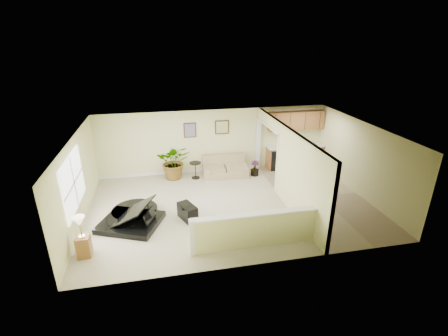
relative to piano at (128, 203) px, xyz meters
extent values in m
plane|color=#B7A98E|center=(3.16, 0.43, -0.64)|extent=(9.00, 9.00, 0.00)
cube|color=beige|center=(3.16, 3.43, 0.61)|extent=(9.00, 0.04, 2.50)
cube|color=beige|center=(3.16, -2.57, 0.61)|extent=(9.00, 0.04, 2.50)
cube|color=beige|center=(-1.34, 0.43, 0.61)|extent=(0.04, 6.00, 2.50)
cube|color=beige|center=(7.66, 0.43, 0.61)|extent=(0.04, 6.00, 2.50)
cube|color=white|center=(3.16, 0.43, 1.86)|extent=(9.00, 6.00, 0.04)
cube|color=tan|center=(6.31, 0.43, -0.64)|extent=(2.70, 6.00, 0.01)
cube|color=beige|center=(4.96, -0.77, 0.61)|extent=(0.12, 3.60, 2.50)
cube|color=beige|center=(4.96, 2.20, 1.66)|extent=(0.12, 2.35, 0.40)
cube|color=beige|center=(3.31, -1.87, -0.17)|extent=(3.30, 0.12, 0.95)
cube|color=silver|center=(3.31, -1.87, 0.32)|extent=(3.40, 0.22, 0.05)
cube|color=silver|center=(1.66, -1.87, -0.14)|extent=(0.14, 0.14, 1.00)
cube|color=white|center=(-1.33, -0.07, 0.81)|extent=(0.05, 2.15, 1.45)
cube|color=#3C2915|center=(2.21, 3.40, 1.11)|extent=(0.48, 0.03, 0.58)
cube|color=#895771|center=(2.21, 3.38, 1.11)|extent=(0.40, 0.01, 0.50)
cube|color=#3C2915|center=(3.46, 3.40, 1.16)|extent=(0.55, 0.03, 0.55)
cube|color=silver|center=(3.46, 3.38, 1.16)|extent=(0.46, 0.01, 0.46)
cube|color=#905E2F|center=(6.46, 3.13, -0.19)|extent=(2.30, 0.60, 0.90)
cube|color=beige|center=(6.46, 3.13, 0.28)|extent=(2.36, 0.65, 0.04)
cube|color=black|center=(5.66, 3.12, -0.21)|extent=(0.60, 0.60, 0.84)
cube|color=#905E2F|center=(6.46, 3.25, 1.31)|extent=(2.30, 0.35, 0.75)
cube|color=black|center=(0.04, -0.15, 0.22)|extent=(2.04, 1.92, 0.34)
cylinder|color=black|center=(-0.13, 0.46, 0.22)|extent=(1.39, 1.39, 0.34)
cube|color=silver|center=(1.00, -0.15, 0.17)|extent=(0.66, 1.13, 0.02)
cube|color=black|center=(-0.07, -0.04, 0.52)|extent=(1.68, 1.68, 0.76)
cube|color=black|center=(1.70, -0.15, -0.41)|extent=(0.60, 0.78, 0.47)
cube|color=tan|center=(3.46, 2.85, -0.40)|extent=(1.77, 1.07, 0.48)
cube|color=tan|center=(3.46, 3.22, 0.09)|extent=(1.73, 0.33, 0.50)
cube|color=tan|center=(2.71, 2.85, -0.07)|extent=(0.26, 0.98, 0.18)
cube|color=tan|center=(4.22, 2.85, -0.07)|extent=(0.26, 0.98, 0.18)
cylinder|color=black|center=(2.30, 2.80, -0.63)|extent=(0.32, 0.32, 0.03)
cylinder|color=black|center=(2.30, 2.80, -0.32)|extent=(0.03, 0.03, 0.62)
cylinder|color=black|center=(2.30, 2.80, -0.01)|extent=(0.44, 0.44, 0.03)
cylinder|color=black|center=(1.53, 2.98, -0.51)|extent=(0.39, 0.39, 0.27)
imported|color=#1A4414|center=(1.53, 2.98, 0.04)|extent=(1.36, 1.23, 1.36)
cylinder|color=black|center=(4.61, 2.60, -0.54)|extent=(0.31, 0.31, 0.22)
imported|color=#1A4414|center=(4.61, 2.60, -0.35)|extent=(0.38, 0.38, 0.59)
cube|color=#905E2F|center=(-0.99, -1.39, -0.36)|extent=(0.33, 0.33, 0.56)
cylinder|color=gold|center=(-0.99, -1.39, -0.07)|extent=(0.15, 0.15, 0.02)
cylinder|color=gold|center=(-0.99, -1.39, 0.12)|extent=(0.03, 0.03, 0.38)
cone|color=#FEF1D0|center=(-0.99, -1.39, 0.35)|extent=(0.30, 0.30, 0.24)
camera|label=1|loc=(1.07, -8.64, 4.49)|focal=26.00mm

